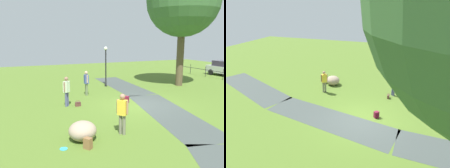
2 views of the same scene
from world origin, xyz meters
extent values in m
plane|color=#506E26|center=(0.00, 0.00, 0.00)|extent=(48.00, 48.00, 0.00)
cube|color=#3F4744|center=(1.90, 0.60, 0.00)|extent=(8.28, 3.78, 0.01)
cube|color=#3F4744|center=(9.46, -1.86, 0.00)|extent=(8.19, 5.29, 0.01)
ellipsoid|color=tan|center=(3.50, -4.54, 0.37)|extent=(1.52, 1.50, 0.74)
cylinder|color=#4B5178|center=(-1.34, -4.04, 0.41)|extent=(0.13, 0.13, 0.83)
cylinder|color=#4B5178|center=(-1.45, -3.93, 0.41)|extent=(0.13, 0.13, 0.83)
cube|color=silver|center=(-1.40, -3.98, 1.14)|extent=(0.42, 0.42, 0.62)
cylinder|color=#8C6550|center=(-1.24, -4.14, 1.17)|extent=(0.08, 0.08, 0.55)
cylinder|color=#8C6550|center=(-1.55, -3.83, 1.17)|extent=(0.08, 0.08, 0.55)
sphere|color=#8C6550|center=(-1.40, -3.98, 1.59)|extent=(0.22, 0.22, 0.22)
cylinder|color=#6D6E57|center=(3.52, -2.95, 0.41)|extent=(0.13, 0.13, 0.82)
cylinder|color=#6D6E57|center=(3.65, -2.86, 0.41)|extent=(0.13, 0.13, 0.82)
cube|color=yellow|center=(3.59, -2.90, 1.12)|extent=(0.43, 0.41, 0.61)
cylinder|color=#A2755D|center=(3.41, -3.04, 1.16)|extent=(0.08, 0.08, 0.54)
cylinder|color=#A2755D|center=(3.76, -2.77, 1.16)|extent=(0.08, 0.08, 0.54)
sphere|color=#A2755D|center=(3.59, -2.90, 1.57)|extent=(0.22, 0.22, 0.22)
cylinder|color=#657450|center=(-3.49, -2.12, 0.40)|extent=(0.13, 0.13, 0.81)
cylinder|color=#657450|center=(-3.65, -2.12, 0.40)|extent=(0.13, 0.13, 0.81)
cube|color=#41539A|center=(-3.57, -2.12, 1.11)|extent=(0.36, 0.24, 0.61)
cylinder|color=tan|center=(-3.35, -2.12, 1.15)|extent=(0.08, 0.08, 0.54)
cylinder|color=tan|center=(-3.79, -2.12, 1.15)|extent=(0.08, 0.08, 0.54)
sphere|color=tan|center=(-3.57, -2.12, 1.56)|extent=(0.22, 0.22, 0.22)
cube|color=brown|center=(-1.13, -3.42, 0.12)|extent=(0.12, 0.32, 0.24)
torus|color=brown|center=(-1.13, -3.42, 0.30)|extent=(0.27, 0.27, 0.02)
cube|color=brown|center=(4.28, -4.58, 0.20)|extent=(0.34, 0.33, 0.40)
cube|color=#92604A|center=(4.20, -4.48, 0.12)|extent=(0.19, 0.16, 0.18)
cube|color=maroon|center=(-0.75, -0.50, 0.20)|extent=(0.34, 0.33, 0.40)
cube|color=#5A1124|center=(-0.83, -0.40, 0.12)|extent=(0.19, 0.17, 0.18)
cylinder|color=#35ACD0|center=(3.97, -5.38, 0.01)|extent=(0.28, 0.28, 0.02)
camera|label=1|loc=(11.90, -7.00, 3.82)|focal=38.80mm
camera|label=2|loc=(-2.04, 10.22, 6.46)|focal=32.77mm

